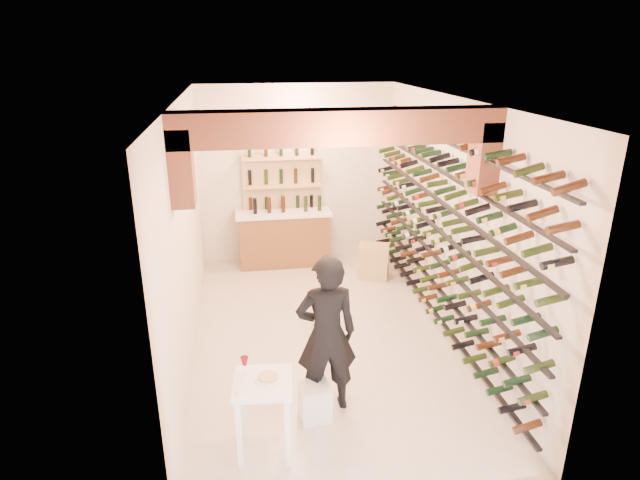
# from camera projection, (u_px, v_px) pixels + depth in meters

# --- Properties ---
(ground) EXTENTS (6.00, 6.00, 0.00)m
(ground) POSITION_uv_depth(u_px,v_px,m) (323.00, 334.00, 7.49)
(ground) COLOR beige
(ground) RESTS_ON ground
(room_shell) EXTENTS (3.52, 6.02, 3.21)m
(room_shell) POSITION_uv_depth(u_px,v_px,m) (327.00, 182.00, 6.48)
(room_shell) COLOR beige
(room_shell) RESTS_ON ground
(wine_rack) EXTENTS (0.32, 5.70, 2.56)m
(wine_rack) POSITION_uv_depth(u_px,v_px,m) (436.00, 224.00, 7.18)
(wine_rack) COLOR black
(wine_rack) RESTS_ON ground
(back_counter) EXTENTS (1.70, 0.62, 1.29)m
(back_counter) POSITION_uv_depth(u_px,v_px,m) (284.00, 237.00, 9.72)
(back_counter) COLOR brown
(back_counter) RESTS_ON ground
(back_shelving) EXTENTS (1.40, 0.31, 2.73)m
(back_shelving) POSITION_uv_depth(u_px,v_px,m) (282.00, 199.00, 9.73)
(back_shelving) COLOR tan
(back_shelving) RESTS_ON ground
(tasting_table) EXTENTS (0.61, 0.61, 0.99)m
(tasting_table) POSITION_uv_depth(u_px,v_px,m) (263.00, 393.00, 5.13)
(tasting_table) COLOR white
(tasting_table) RESTS_ON ground
(white_stool) EXTENTS (0.34, 0.34, 0.40)m
(white_stool) POSITION_uv_depth(u_px,v_px,m) (315.00, 402.00, 5.76)
(white_stool) COLOR white
(white_stool) RESTS_ON ground
(person) EXTENTS (0.67, 0.45, 1.82)m
(person) POSITION_uv_depth(u_px,v_px,m) (326.00, 334.00, 5.71)
(person) COLOR black
(person) RESTS_ON ground
(chrome_barstool) EXTENTS (0.36, 0.36, 0.69)m
(chrome_barstool) POSITION_uv_depth(u_px,v_px,m) (321.00, 315.00, 7.19)
(chrome_barstool) COLOR silver
(chrome_barstool) RESTS_ON ground
(crate_lower) EXTENTS (0.60, 0.51, 0.30)m
(crate_lower) POSITION_uv_depth(u_px,v_px,m) (373.00, 269.00, 9.27)
(crate_lower) COLOR tan
(crate_lower) RESTS_ON ground
(crate_upper) EXTENTS (0.60, 0.50, 0.30)m
(crate_upper) POSITION_uv_depth(u_px,v_px,m) (374.00, 253.00, 9.17)
(crate_upper) COLOR tan
(crate_upper) RESTS_ON crate_lower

